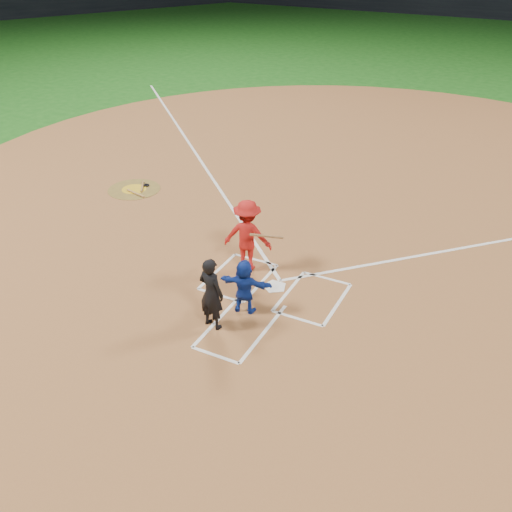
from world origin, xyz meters
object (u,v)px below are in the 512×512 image
at_px(home_plate, 275,287).
at_px(umpire, 211,293).
at_px(on_deck_circle, 134,189).
at_px(batter_at_plate, 247,236).
at_px(catcher, 244,286).

xyz_separation_m(home_plate, umpire, (-0.55, -1.96, 0.83)).
distance_m(home_plate, on_deck_circle, 7.24).
bearing_deg(home_plate, batter_at_plate, -25.32).
distance_m(home_plate, batter_at_plate, 1.42).
bearing_deg(on_deck_circle, umpire, -40.18).
xyz_separation_m(home_plate, on_deck_circle, (-6.55, 3.10, -0.00)).
xyz_separation_m(home_plate, catcher, (-0.19, -1.17, 0.64)).
bearing_deg(batter_at_plate, umpire, -80.13).
distance_m(catcher, umpire, 0.89).
xyz_separation_m(catcher, batter_at_plate, (-0.78, 1.63, 0.28)).
distance_m(home_plate, umpire, 2.20).
bearing_deg(on_deck_circle, catcher, -33.88).
xyz_separation_m(catcher, umpire, (-0.36, -0.79, 0.19)).
bearing_deg(batter_at_plate, home_plate, -25.32).
height_order(on_deck_circle, batter_at_plate, batter_at_plate).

